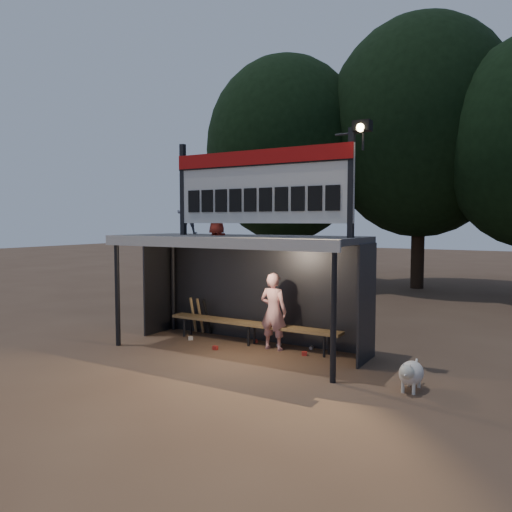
# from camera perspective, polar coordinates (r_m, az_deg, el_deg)

# --- Properties ---
(ground) EXTENTS (80.00, 80.00, 0.00)m
(ground) POSITION_cam_1_polar(r_m,az_deg,el_deg) (10.25, -2.13, -10.76)
(ground) COLOR #4F3727
(ground) RESTS_ON ground
(player) EXTENTS (0.58, 0.39, 1.57)m
(player) POSITION_cam_1_polar(r_m,az_deg,el_deg) (10.17, 2.00, -6.33)
(player) COLOR white
(player) RESTS_ON ground
(child_a) EXTENTS (0.56, 0.54, 0.92)m
(child_a) POSITION_cam_1_polar(r_m,az_deg,el_deg) (11.19, -7.88, 4.83)
(child_a) COLOR slate
(child_a) RESTS_ON dugout_shelter
(child_b) EXTENTS (0.54, 0.44, 0.94)m
(child_b) POSITION_cam_1_polar(r_m,az_deg,el_deg) (10.29, -4.46, 5.01)
(child_b) COLOR maroon
(child_b) RESTS_ON dugout_shelter
(dugout_shelter) EXTENTS (5.10, 2.08, 2.32)m
(dugout_shelter) POSITION_cam_1_polar(r_m,az_deg,el_deg) (10.15, -1.42, -0.32)
(dugout_shelter) COLOR #3C3C3F
(dugout_shelter) RESTS_ON ground
(scoreboard_assembly) EXTENTS (4.10, 0.27, 1.99)m
(scoreboard_assembly) POSITION_cam_1_polar(r_m,az_deg,el_deg) (9.64, 0.62, 8.25)
(scoreboard_assembly) COLOR black
(scoreboard_assembly) RESTS_ON dugout_shelter
(bench) EXTENTS (4.00, 0.35, 0.48)m
(bench) POSITION_cam_1_polar(r_m,az_deg,el_deg) (10.60, -0.53, -7.84)
(bench) COLOR olive
(bench) RESTS_ON ground
(tree_left) EXTENTS (6.46, 6.46, 9.27)m
(tree_left) POSITION_cam_1_polar(r_m,az_deg,el_deg) (20.80, 3.42, 12.02)
(tree_left) COLOR #322416
(tree_left) RESTS_ON ground
(tree_mid) EXTENTS (7.22, 7.22, 10.36)m
(tree_mid) POSITION_cam_1_polar(r_m,az_deg,el_deg) (20.64, 18.28, 13.72)
(tree_mid) COLOR black
(tree_mid) RESTS_ON ground
(dog) EXTENTS (0.36, 0.81, 0.49)m
(dog) POSITION_cam_1_polar(r_m,az_deg,el_deg) (8.22, 17.26, -12.66)
(dog) COLOR white
(dog) RESTS_ON ground
(bats) EXTENTS (0.48, 0.33, 0.84)m
(bats) POSITION_cam_1_polar(r_m,az_deg,el_deg) (11.67, -6.40, -6.79)
(bats) COLOR #A37E4C
(bats) RESTS_ON ground
(litter) EXTENTS (3.15, 1.12, 0.08)m
(litter) POSITION_cam_1_polar(r_m,az_deg,el_deg) (10.45, 1.37, -10.25)
(litter) COLOR red
(litter) RESTS_ON ground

